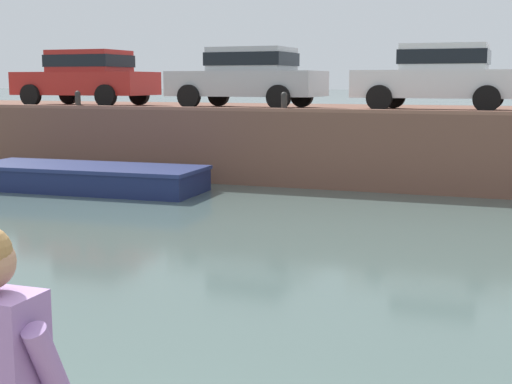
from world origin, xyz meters
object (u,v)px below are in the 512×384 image
object	(u,v)px
person_seated_right	(3,380)
car_left_inner_silver	(249,75)
mooring_bollard_west	(78,99)
mooring_bollard_mid	(284,101)
car_leftmost_red	(87,75)
car_centre_white	(440,74)
boat_moored_west_navy	(77,177)

from	to	relation	value
person_seated_right	car_left_inner_silver	bearing A→B (deg)	107.59
mooring_bollard_west	mooring_bollard_mid	world-z (taller)	same
car_leftmost_red	car_centre_white	world-z (taller)	same
boat_moored_west_navy	car_left_inner_silver	world-z (taller)	car_left_inner_silver
boat_moored_west_navy	car_leftmost_red	distance (m)	5.22
car_leftmost_red	car_centre_white	bearing A→B (deg)	-0.00
boat_moored_west_navy	car_leftmost_red	bearing A→B (deg)	119.69
car_leftmost_red	mooring_bollard_mid	world-z (taller)	car_leftmost_red
car_centre_white	mooring_bollard_mid	xyz separation A→B (m)	(-3.24, -1.93, -0.61)
mooring_bollard_west	mooring_bollard_mid	distance (m)	5.52
boat_moored_west_navy	mooring_bollard_west	distance (m)	3.04
boat_moored_west_navy	mooring_bollard_mid	world-z (taller)	mooring_bollard_mid
mooring_bollard_west	mooring_bollard_mid	xyz separation A→B (m)	(5.52, 0.00, 0.00)
person_seated_right	mooring_bollard_mid	bearing A→B (deg)	103.72
car_centre_white	mooring_bollard_west	size ratio (longest dim) A/B	8.67
car_leftmost_red	person_seated_right	bearing A→B (deg)	-57.66
boat_moored_west_navy	person_seated_right	world-z (taller)	person_seated_right
boat_moored_west_navy	mooring_bollard_mid	size ratio (longest dim) A/B	14.25
car_centre_white	person_seated_right	world-z (taller)	car_centre_white
car_centre_white	person_seated_right	size ratio (longest dim) A/B	4.00
boat_moored_west_navy	person_seated_right	bearing A→B (deg)	-56.75
car_left_inner_silver	car_centre_white	size ratio (longest dim) A/B	1.04
mooring_bollard_mid	car_centre_white	bearing A→B (deg)	30.77
car_left_inner_silver	mooring_bollard_west	world-z (taller)	car_left_inner_silver
car_centre_white	mooring_bollard_west	distance (m)	8.99
boat_moored_west_navy	mooring_bollard_mid	xyz separation A→B (m)	(4.17, 2.14, 1.68)
car_centre_white	mooring_bollard_west	world-z (taller)	car_centre_white
car_leftmost_red	car_centre_white	distance (m)	9.73
mooring_bollard_west	person_seated_right	size ratio (longest dim) A/B	0.46
car_leftmost_red	boat_moored_west_navy	bearing A→B (deg)	-60.31
car_left_inner_silver	car_centre_white	bearing A→B (deg)	0.02
car_centre_white	mooring_bollard_mid	distance (m)	3.82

